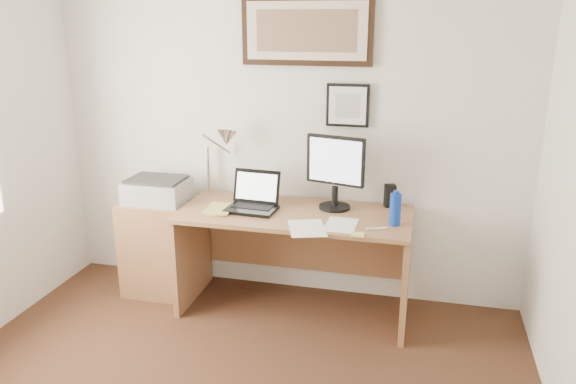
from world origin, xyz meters
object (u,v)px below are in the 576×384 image
(side_cabinet, at_px, (159,247))
(water_bottle, at_px, (395,210))
(desk, at_px, (297,239))
(printer, at_px, (157,190))
(lcd_monitor, at_px, (335,169))
(book, at_px, (207,208))
(laptop, at_px, (253,201))

(side_cabinet, bearing_deg, water_bottle, -4.51)
(desk, height_order, printer, printer)
(water_bottle, xyz_separation_m, lcd_monitor, (-0.43, 0.23, 0.19))
(book, height_order, desk, book)
(lcd_monitor, distance_m, printer, 1.33)
(water_bottle, bearing_deg, book, -179.96)
(lcd_monitor, bearing_deg, book, -165.11)
(water_bottle, xyz_separation_m, printer, (-1.74, 0.15, -0.04))
(water_bottle, distance_m, lcd_monitor, 0.52)
(side_cabinet, xyz_separation_m, book, (0.46, -0.14, 0.39))
(side_cabinet, height_order, lcd_monitor, lcd_monitor)
(desk, bearing_deg, lcd_monitor, 12.19)
(book, distance_m, laptop, 0.33)
(water_bottle, relative_size, book, 0.84)
(side_cabinet, relative_size, book, 2.93)
(laptop, bearing_deg, water_bottle, -5.38)
(water_bottle, distance_m, laptop, 0.99)
(laptop, relative_size, printer, 0.81)
(side_cabinet, height_order, desk, desk)
(printer, bearing_deg, lcd_monitor, 3.65)
(book, distance_m, lcd_monitor, 0.94)
(water_bottle, xyz_separation_m, laptop, (-0.98, 0.09, -0.05))
(water_bottle, bearing_deg, desk, 165.78)
(side_cabinet, xyz_separation_m, lcd_monitor, (1.32, 0.09, 0.68))
(water_bottle, relative_size, laptop, 0.59)
(desk, relative_size, laptop, 4.51)
(side_cabinet, height_order, book, book)
(water_bottle, distance_m, desk, 0.79)
(desk, distance_m, laptop, 0.43)
(side_cabinet, xyz_separation_m, laptop, (0.77, -0.05, 0.44))
(side_cabinet, height_order, laptop, laptop)
(side_cabinet, relative_size, lcd_monitor, 1.40)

